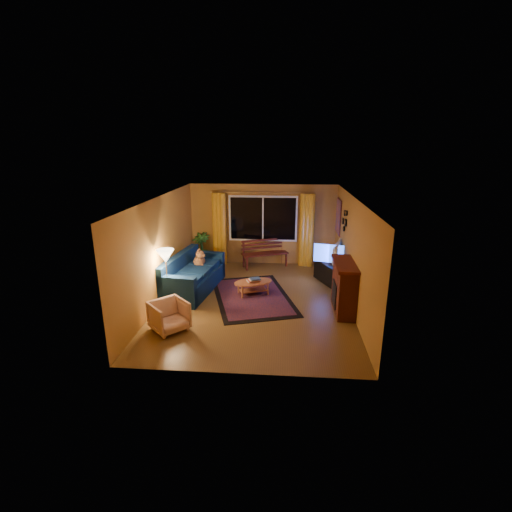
# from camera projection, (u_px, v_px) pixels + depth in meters

# --- Properties ---
(floor) EXTENTS (4.50, 6.00, 0.02)m
(floor) POSITION_uv_depth(u_px,v_px,m) (255.00, 301.00, 9.03)
(floor) COLOR brown
(floor) RESTS_ON ground
(ceiling) EXTENTS (4.50, 6.00, 0.02)m
(ceiling) POSITION_uv_depth(u_px,v_px,m) (255.00, 198.00, 8.30)
(ceiling) COLOR white
(ceiling) RESTS_ON ground
(wall_back) EXTENTS (4.50, 0.02, 2.50)m
(wall_back) POSITION_uv_depth(u_px,v_px,m) (263.00, 225.00, 11.54)
(wall_back) COLOR #B47C33
(wall_back) RESTS_ON ground
(wall_left) EXTENTS (0.02, 6.00, 2.50)m
(wall_left) POSITION_uv_depth(u_px,v_px,m) (161.00, 249.00, 8.84)
(wall_left) COLOR #B47C33
(wall_left) RESTS_ON ground
(wall_right) EXTENTS (0.02, 6.00, 2.50)m
(wall_right) POSITION_uv_depth(u_px,v_px,m) (353.00, 254.00, 8.49)
(wall_right) COLOR #B47C33
(wall_right) RESTS_ON ground
(window) EXTENTS (2.00, 0.02, 1.30)m
(window) POSITION_uv_depth(u_px,v_px,m) (263.00, 219.00, 11.42)
(window) COLOR black
(window) RESTS_ON wall_back
(curtain_rod) EXTENTS (3.20, 0.03, 0.03)m
(curtain_rod) POSITION_uv_depth(u_px,v_px,m) (263.00, 193.00, 11.14)
(curtain_rod) COLOR #BF8C3F
(curtain_rod) RESTS_ON wall_back
(curtain_left) EXTENTS (0.36, 0.36, 2.24)m
(curtain_left) POSITION_uv_depth(u_px,v_px,m) (220.00, 229.00, 11.55)
(curtain_left) COLOR gold
(curtain_left) RESTS_ON ground
(curtain_right) EXTENTS (0.36, 0.36, 2.24)m
(curtain_right) POSITION_uv_depth(u_px,v_px,m) (307.00, 230.00, 11.35)
(curtain_right) COLOR gold
(curtain_right) RESTS_ON ground
(bench) EXTENTS (1.47, 0.94, 0.43)m
(bench) POSITION_uv_depth(u_px,v_px,m) (265.00, 260.00, 11.47)
(bench) COLOR #42140C
(bench) RESTS_ON ground
(potted_plant) EXTENTS (0.70, 0.70, 1.01)m
(potted_plant) POSITION_uv_depth(u_px,v_px,m) (201.00, 249.00, 11.65)
(potted_plant) COLOR #235B1E
(potted_plant) RESTS_ON ground
(sofa) EXTENTS (1.31, 2.42, 0.93)m
(sofa) POSITION_uv_depth(u_px,v_px,m) (193.00, 273.00, 9.56)
(sofa) COLOR #091E44
(sofa) RESTS_ON ground
(dog) EXTENTS (0.39, 0.47, 0.45)m
(dog) POSITION_uv_depth(u_px,v_px,m) (199.00, 259.00, 9.98)
(dog) COLOR #9F633D
(dog) RESTS_ON sofa
(armchair) EXTENTS (0.92, 0.92, 0.69)m
(armchair) POSITION_uv_depth(u_px,v_px,m) (169.00, 314.00, 7.52)
(armchair) COLOR beige
(armchair) RESTS_ON ground
(floor_lamp) EXTENTS (0.23, 0.23, 1.37)m
(floor_lamp) POSITION_uv_depth(u_px,v_px,m) (167.00, 279.00, 8.54)
(floor_lamp) COLOR #BF8C3F
(floor_lamp) RESTS_ON ground
(rug) EXTENTS (2.50, 3.19, 0.02)m
(rug) POSITION_uv_depth(u_px,v_px,m) (252.00, 296.00, 9.27)
(rug) COLOR maroon
(rug) RESTS_ON ground
(coffee_table) EXTENTS (1.27, 1.27, 0.35)m
(coffee_table) POSITION_uv_depth(u_px,v_px,m) (253.00, 288.00, 9.35)
(coffee_table) COLOR #BA6A40
(coffee_table) RESTS_ON ground
(tv_console) EXTENTS (0.93, 1.38, 0.55)m
(tv_console) POSITION_uv_depth(u_px,v_px,m) (332.00, 274.00, 10.05)
(tv_console) COLOR black
(tv_console) RESTS_ON ground
(television) EXTENTS (0.39, 1.08, 0.62)m
(television) POSITION_uv_depth(u_px,v_px,m) (334.00, 254.00, 9.88)
(television) COLOR black
(television) RESTS_ON tv_console
(fireplace) EXTENTS (0.40, 1.20, 1.10)m
(fireplace) POSITION_uv_depth(u_px,v_px,m) (344.00, 288.00, 8.33)
(fireplace) COLOR maroon
(fireplace) RESTS_ON ground
(mirror_cluster) EXTENTS (0.06, 0.60, 0.56)m
(mirror_cluster) POSITION_uv_depth(u_px,v_px,m) (344.00, 219.00, 9.58)
(mirror_cluster) COLOR black
(mirror_cluster) RESTS_ON wall_right
(painting) EXTENTS (0.04, 0.76, 0.96)m
(painting) POSITION_uv_depth(u_px,v_px,m) (338.00, 216.00, 10.72)
(painting) COLOR #D75413
(painting) RESTS_ON wall_right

